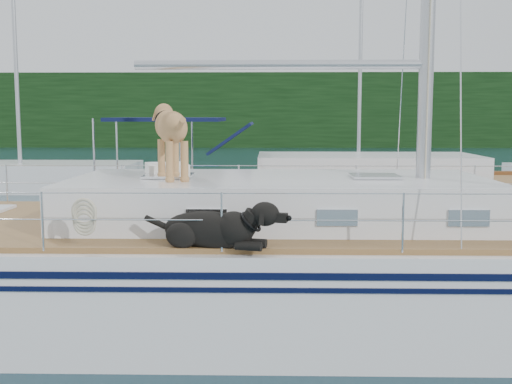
{
  "coord_description": "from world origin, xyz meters",
  "views": [
    {
      "loc": [
        0.68,
        -8.05,
        2.59
      ],
      "look_at": [
        0.5,
        0.2,
        1.6
      ],
      "focal_mm": 45.0,
      "sensor_mm": 36.0,
      "label": 1
    }
  ],
  "objects": [
    {
      "name": "main_sailboat",
      "position": [
        0.09,
        -0.01,
        0.68
      ],
      "size": [
        12.0,
        3.9,
        14.01
      ],
      "color": "white",
      "rests_on": "ground"
    },
    {
      "name": "ground",
      "position": [
        0.0,
        0.0,
        0.0
      ],
      "size": [
        120.0,
        120.0,
        0.0
      ],
      "primitive_type": "plane",
      "color": "black",
      "rests_on": "ground"
    },
    {
      "name": "bg_boat_center",
      "position": [
        4.0,
        16.0,
        0.45
      ],
      "size": [
        7.2,
        3.0,
        11.65
      ],
      "color": "white",
      "rests_on": "ground"
    },
    {
      "name": "bg_boat_west",
      "position": [
        -8.0,
        14.0,
        0.45
      ],
      "size": [
        8.0,
        3.0,
        11.65
      ],
      "color": "white",
      "rests_on": "ground"
    },
    {
      "name": "shore_bank",
      "position": [
        0.0,
        46.2,
        0.6
      ],
      "size": [
        92.0,
        1.0,
        1.2
      ],
      "primitive_type": "cube",
      "color": "#595147",
      "rests_on": "ground"
    },
    {
      "name": "tree_line",
      "position": [
        0.0,
        45.0,
        3.0
      ],
      "size": [
        90.0,
        3.0,
        6.0
      ],
      "primitive_type": "cube",
      "color": "black",
      "rests_on": "ground"
    },
    {
      "name": "neighbor_sailboat",
      "position": [
        1.74,
        6.16,
        0.63
      ],
      "size": [
        11.0,
        3.5,
        13.3
      ],
      "color": "white",
      "rests_on": "ground"
    }
  ]
}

